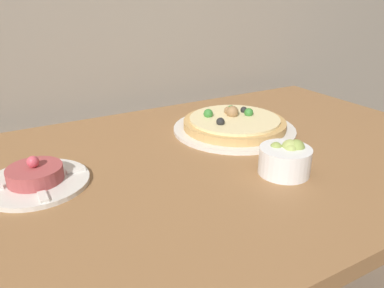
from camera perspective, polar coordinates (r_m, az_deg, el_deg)
dining_table at (r=0.95m, az=2.54°, el=-7.17°), size 1.38×0.86×0.77m
pizza_plate at (r=1.08m, az=6.44°, el=2.97°), size 0.35×0.35×0.07m
tartare_plate at (r=0.84m, az=-22.69°, el=-4.84°), size 0.22×0.22×0.07m
small_bowl at (r=0.84m, az=14.14°, el=-2.11°), size 0.11×0.11×0.08m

